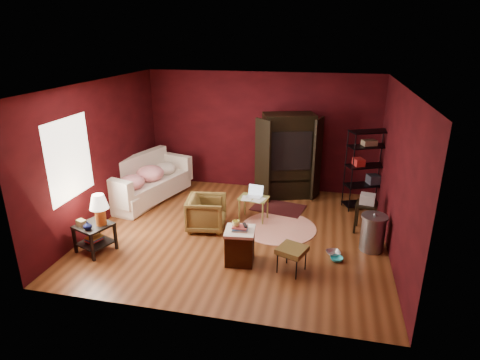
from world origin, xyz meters
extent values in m
cube|color=brown|center=(0.00, 0.00, -0.01)|extent=(5.50, 5.00, 0.02)
cube|color=white|center=(0.00, 0.00, 2.81)|extent=(5.50, 5.00, 0.02)
cube|color=#40090D|center=(0.00, 2.51, 1.40)|extent=(5.50, 0.02, 2.80)
cube|color=#40090D|center=(0.00, -2.51, 1.40)|extent=(5.50, 0.02, 2.80)
cube|color=#40090D|center=(-2.76, 0.00, 1.40)|extent=(0.02, 5.00, 2.80)
cube|color=#40090D|center=(2.76, 0.00, 1.40)|extent=(0.02, 5.00, 2.80)
cube|color=white|center=(-2.73, -1.00, 1.60)|extent=(0.02, 1.20, 1.40)
imported|color=white|center=(-2.41, 1.13, 0.43)|extent=(1.01, 2.27, 0.86)
imported|color=black|center=(-0.62, 0.01, 0.36)|extent=(0.76, 0.79, 0.73)
imported|color=silver|center=(1.81, -0.47, 0.12)|extent=(0.25, 0.14, 0.25)
imported|color=#2ABCC4|center=(1.87, -0.66, 0.11)|extent=(0.22, 0.14, 0.21)
imported|color=#0D1545|center=(-2.27, -1.42, 0.58)|extent=(0.16, 0.17, 0.14)
imported|color=#FBF07B|center=(0.21, -1.05, 0.72)|extent=(0.15, 0.14, 0.12)
cube|color=black|center=(-2.28, -1.24, 0.49)|extent=(0.70, 0.70, 0.04)
cube|color=black|center=(-2.28, -1.24, 0.16)|extent=(0.65, 0.65, 0.03)
cube|color=black|center=(-2.59, -1.38, 0.25)|extent=(0.06, 0.06, 0.50)
cube|color=black|center=(-2.14, -1.55, 0.25)|extent=(0.06, 0.06, 0.50)
cube|color=black|center=(-2.42, -0.93, 0.25)|extent=(0.06, 0.06, 0.50)
cube|color=black|center=(-1.97, -1.10, 0.25)|extent=(0.06, 0.06, 0.50)
cylinder|color=orange|center=(-2.15, -1.20, 0.66)|extent=(0.23, 0.23, 0.30)
cone|color=#F2E5C6|center=(-2.15, -1.20, 0.94)|extent=(0.42, 0.42, 0.25)
cube|color=olive|center=(-2.45, -1.32, 0.56)|extent=(0.19, 0.16, 0.11)
cube|color=red|center=(-2.32, -1.22, 0.20)|extent=(0.27, 0.31, 0.03)
cube|color=#337ACD|center=(-2.31, -1.23, 0.23)|extent=(0.27, 0.31, 0.03)
cube|color=#E7D34D|center=(-2.31, -1.23, 0.26)|extent=(0.27, 0.31, 0.03)
cube|color=white|center=(-2.32, 1.10, 0.30)|extent=(1.39, 2.18, 0.42)
cube|color=white|center=(-2.68, 1.21, 0.58)|extent=(0.76, 1.99, 0.85)
cube|color=white|center=(-2.61, 0.14, 0.53)|extent=(0.87, 0.43, 0.58)
cube|color=white|center=(-2.03, 2.07, 0.53)|extent=(0.87, 0.43, 0.58)
ellipsoid|color=red|center=(-2.44, 0.53, 0.64)|extent=(0.69, 0.69, 0.30)
ellipsoid|color=red|center=(-2.27, 1.09, 0.66)|extent=(0.77, 0.77, 0.34)
ellipsoid|color=white|center=(-2.12, 1.60, 0.62)|extent=(0.63, 0.63, 0.28)
cube|color=#3D200E|center=(0.27, -1.04, 0.27)|extent=(0.50, 0.50, 0.54)
cube|color=white|center=(0.27, -1.04, 0.57)|extent=(0.53, 0.53, 0.05)
cube|color=beige|center=(0.27, -1.04, 0.61)|extent=(0.28, 0.23, 0.02)
cube|color=teal|center=(0.27, -1.04, 0.63)|extent=(0.29, 0.24, 0.02)
cube|color=#BD4C47|center=(0.27, -1.04, 0.65)|extent=(0.25, 0.19, 0.02)
cube|color=black|center=(0.35, -1.00, 0.67)|extent=(0.12, 0.17, 0.02)
cube|color=black|center=(1.15, -1.14, 0.39)|extent=(0.54, 0.54, 0.08)
cube|color=black|center=(1.15, -1.14, 0.34)|extent=(0.49, 0.49, 0.02)
cylinder|color=black|center=(0.93, -1.23, 0.17)|extent=(0.03, 0.03, 0.35)
cylinder|color=black|center=(1.24, -1.35, 0.17)|extent=(0.03, 0.03, 0.35)
cylinder|color=black|center=(1.05, -0.92, 0.17)|extent=(0.03, 0.03, 0.35)
cylinder|color=black|center=(1.36, -1.04, 0.17)|extent=(0.03, 0.03, 0.35)
cylinder|color=white|center=(0.76, 0.34, 0.01)|extent=(1.81, 1.81, 0.01)
cube|color=#511516|center=(0.62, 1.28, 0.01)|extent=(1.22, 0.94, 0.01)
cube|color=olive|center=(0.20, 0.60, 0.48)|extent=(0.63, 0.48, 0.03)
cylinder|color=olive|center=(-0.07, 0.48, 0.24)|extent=(0.04, 0.04, 0.48)
cylinder|color=olive|center=(0.42, 0.41, 0.24)|extent=(0.04, 0.04, 0.48)
cylinder|color=olive|center=(-0.03, 0.80, 0.24)|extent=(0.04, 0.04, 0.48)
cylinder|color=olive|center=(0.47, 0.73, 0.24)|extent=(0.04, 0.04, 0.48)
cube|color=silver|center=(0.20, 0.63, 0.50)|extent=(0.33, 0.25, 0.02)
cube|color=silver|center=(0.21, 0.74, 0.61)|extent=(0.31, 0.11, 0.21)
cube|color=silver|center=(0.07, 0.53, 0.49)|extent=(0.22, 0.30, 0.00)
cube|color=silver|center=(0.32, 0.50, 0.49)|extent=(0.28, 0.34, 0.00)
cube|color=black|center=(0.70, 2.06, 0.97)|extent=(1.26, 0.93, 1.95)
cube|color=black|center=(0.73, 1.96, 1.18)|extent=(1.02, 0.72, 0.87)
cube|color=black|center=(0.20, 1.60, 0.97)|extent=(0.40, 0.32, 1.85)
cube|color=black|center=(1.38, 1.97, 0.97)|extent=(0.19, 0.46, 1.85)
cube|color=#282A2D|center=(0.72, 2.01, 1.08)|extent=(0.76, 0.68, 0.53)
cube|color=black|center=(0.80, 1.76, 1.08)|extent=(0.49, 0.17, 0.41)
cube|color=black|center=(0.72, 2.01, 0.46)|extent=(1.03, 0.77, 0.05)
cylinder|color=black|center=(2.12, 1.43, 0.86)|extent=(0.03, 0.03, 1.73)
cylinder|color=black|center=(2.86, 1.75, 0.86)|extent=(0.03, 0.03, 1.73)
cylinder|color=black|center=(1.99, 1.74, 0.86)|extent=(0.03, 0.03, 1.73)
cylinder|color=black|center=(2.73, 2.06, 0.86)|extent=(0.03, 0.03, 1.73)
cube|color=black|center=(2.43, 1.74, 0.10)|extent=(0.92, 0.67, 0.02)
cube|color=black|center=(2.43, 1.74, 0.53)|extent=(0.92, 0.67, 0.02)
cube|color=black|center=(2.43, 1.74, 0.96)|extent=(0.92, 0.67, 0.02)
cube|color=black|center=(2.43, 1.74, 1.39)|extent=(0.92, 0.67, 0.02)
cube|color=black|center=(2.43, 1.74, 1.71)|extent=(0.92, 0.67, 0.02)
cube|color=maroon|center=(2.25, 1.67, 1.06)|extent=(0.27, 0.30, 0.15)
cube|color=#31313E|center=(2.60, 1.82, 0.64)|extent=(0.32, 0.32, 0.19)
cube|color=#7C634A|center=(2.43, 1.74, 1.47)|extent=(0.34, 0.29, 0.12)
cube|color=black|center=(2.39, 0.57, 0.56)|extent=(0.45, 0.45, 0.04)
cube|color=black|center=(2.20, 0.44, 0.28)|extent=(0.04, 0.04, 0.56)
cube|color=black|center=(2.52, 0.38, 0.28)|extent=(0.04, 0.04, 0.56)
cube|color=black|center=(2.26, 0.76, 0.28)|extent=(0.04, 0.04, 0.56)
cube|color=black|center=(2.58, 0.70, 0.28)|extent=(0.04, 0.04, 0.56)
cube|color=silver|center=(2.39, 0.57, 0.67)|extent=(0.30, 0.26, 0.19)
cylinder|color=gray|center=(2.46, -0.14, 0.31)|extent=(0.45, 0.45, 0.62)
cylinder|color=gray|center=(2.46, -0.14, 0.64)|extent=(0.49, 0.49, 0.04)
sphere|color=gray|center=(2.46, -0.14, 0.68)|extent=(0.07, 0.07, 0.06)
camera|label=1|loc=(1.55, -6.77, 3.63)|focal=30.00mm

